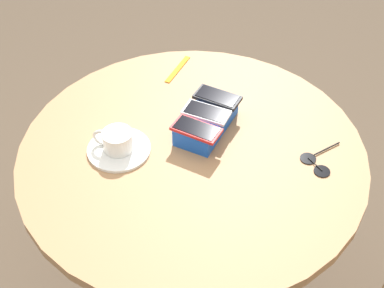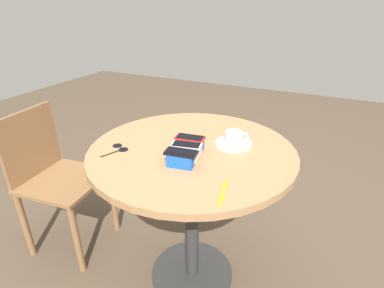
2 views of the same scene
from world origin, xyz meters
The scene contains 9 objects.
round_table centered at (0.00, 0.00, 0.63)m, with size 0.92×0.92×0.78m.
phone_box centered at (-0.09, -0.02, 0.81)m, with size 0.22×0.13×0.05m.
phone_black centered at (-0.16, -0.03, 0.84)m, with size 0.08×0.13×0.01m.
phone_white centered at (-0.09, -0.02, 0.84)m, with size 0.09×0.13×0.01m.
phone_red centered at (-0.02, 0.00, 0.84)m, with size 0.08×0.13×0.01m.
saucer centered at (0.11, -0.16, 0.79)m, with size 0.17×0.17×0.01m, color white.
coffee_cup centered at (0.11, -0.16, 0.82)m, with size 0.08×0.11×0.05m.
lanyard_strap centered at (-0.26, -0.24, 0.78)m, with size 0.15×0.02×0.00m, color orange.
sunglasses centered at (-0.14, 0.29, 0.78)m, with size 0.14×0.09×0.01m.
Camera 1 is at (0.82, 0.58, 1.77)m, focal length 50.00 mm.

